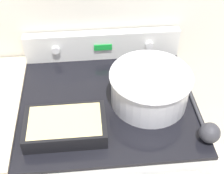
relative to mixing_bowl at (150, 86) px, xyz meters
name	(u,v)px	position (x,y,z in m)	size (l,w,h in m)	color
stove_range	(109,158)	(-0.18, 0.02, -0.54)	(0.78, 0.72, 0.91)	silver
control_panel	(103,45)	(-0.18, 0.34, -0.01)	(0.78, 0.07, 0.15)	silver
mixing_bowl	(150,86)	(0.00, 0.00, 0.00)	(0.35, 0.35, 0.16)	silver
casserole_dish	(65,126)	(-0.37, -0.15, -0.05)	(0.33, 0.20, 0.07)	black
ladle	(208,131)	(0.20, -0.23, -0.05)	(0.08, 0.33, 0.08)	#333338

